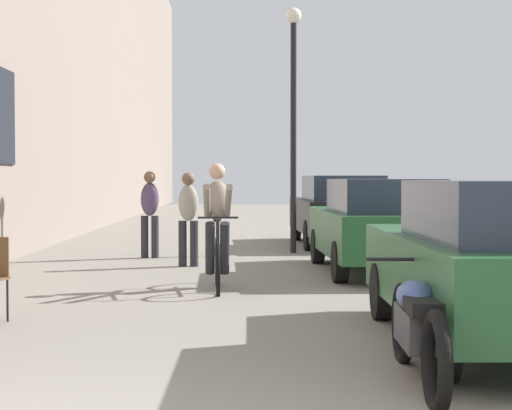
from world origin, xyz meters
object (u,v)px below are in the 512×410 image
Objects in this scene: cyclist_on_bicycle at (217,230)px; street_lamp at (293,98)px; parked_car_nearest at (498,261)px; parked_motorcycle at (418,328)px; pedestrian_near at (188,214)px; parked_car_second at (378,224)px; parked_car_third at (339,209)px; pedestrian_mid at (150,209)px.

street_lamp is (1.37, 5.48, 2.30)m from cyclist_on_bicycle.
parked_car_nearest is 1.96× the size of parked_motorcycle.
pedestrian_near is 0.75× the size of parked_motorcycle.
parked_car_second is 7.26m from parked_motorcycle.
street_lamp is at bearing 107.74° from parked_car_second.
street_lamp reaches higher than pedestrian_near.
pedestrian_near is (-0.58, 2.94, 0.09)m from cyclist_on_bicycle.
street_lamp is 1.17× the size of parked_car_nearest.
parked_car_second is at bearing -90.11° from parked_car_third.
street_lamp is at bearing 97.43° from parked_car_nearest.
cyclist_on_bicycle is at bearing 122.85° from parked_car_nearest.
pedestrian_near is 5.41m from parked_car_third.
pedestrian_mid is 4.87m from parked_car_third.
cyclist_on_bicycle reaches higher than pedestrian_mid.
parked_car_second is 0.96× the size of parked_car_third.
cyclist_on_bicycle is at bearing -142.46° from parked_car_second.
street_lamp is 11.09m from parked_motorcycle.
cyclist_on_bicycle reaches higher than pedestrian_near.
cyclist_on_bicycle is 7.79m from parked_car_third.
cyclist_on_bicycle is 0.36× the size of street_lamp.
parked_car_second reaches higher than parked_car_nearest.
parked_car_second is 1.97× the size of parked_motorcycle.
pedestrian_mid is 0.37× the size of parked_car_third.
parked_car_second is at bearing -72.26° from street_lamp.
street_lamp is at bearing 76.00° from cyclist_on_bicycle.
cyclist_on_bicycle is 4.80m from parked_car_nearest.
street_lamp is (2.77, 0.99, 2.19)m from pedestrian_mid.
pedestrian_mid is at bearing 146.74° from parked_car_second.
parked_motorcycle is at bearing -74.91° from pedestrian_near.
street_lamp is (1.95, 2.54, 2.21)m from pedestrian_near.
parked_car_third reaches higher than parked_car_nearest.
parked_motorcycle is at bearing -72.79° from cyclist_on_bicycle.
cyclist_on_bicycle is 5.54m from parked_motorcycle.
parked_car_second is at bearing -18.24° from pedestrian_near.
parked_motorcycle is (-0.88, -12.65, -0.40)m from parked_car_third.
pedestrian_mid is 10.24m from parked_motorcycle.
street_lamp is at bearing -121.17° from parked_car_third.
parked_car_third is at bearing 86.03° from parked_motorcycle.
cyclist_on_bicycle is 1.10× the size of pedestrian_near.
pedestrian_mid is 4.67m from parked_car_second.
pedestrian_mid reaches higher than parked_car_second.
pedestrian_mid is 3.67m from street_lamp.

